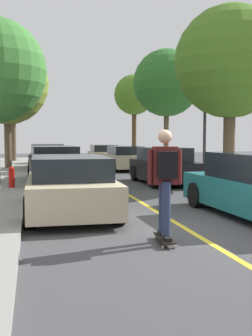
{
  "coord_description": "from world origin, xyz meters",
  "views": [
    {
      "loc": [
        -2.91,
        -7.16,
        1.78
      ],
      "look_at": [
        -0.23,
        4.74,
        0.89
      ],
      "focal_mm": 44.7,
      "sensor_mm": 36.0,
      "label": 1
    }
  ],
  "objects": [
    {
      "name": "skateboarder",
      "position": [
        -0.76,
        -0.57,
        1.14
      ],
      "size": [
        0.59,
        0.71,
        1.81
      ],
      "color": "black",
      "rests_on": "skateboard"
    },
    {
      "name": "street_tree_left_near",
      "position": [
        -4.18,
        16.51,
        4.71
      ],
      "size": [
        4.5,
        4.5,
        6.83
      ],
      "color": "brown",
      "rests_on": "sidewalk_left"
    },
    {
      "name": "parked_car_right_far",
      "position": [
        2.07,
        15.12,
        0.65
      ],
      "size": [
        1.84,
        4.05,
        1.31
      ],
      "color": "#BCAD89",
      "rests_on": "ground"
    },
    {
      "name": "street_tree_right_near",
      "position": [
        4.18,
        14.38,
        4.67
      ],
      "size": [
        3.58,
        3.58,
        6.34
      ],
      "color": "brown",
      "rests_on": "sidewalk_right"
    },
    {
      "name": "street_tree_right_far",
      "position": [
        4.18,
        21.62,
        4.74
      ],
      "size": [
        2.82,
        2.82,
        6.05
      ],
      "color": "#4C3823",
      "rests_on": "sidewalk_right"
    },
    {
      "name": "street_tree_left_far",
      "position": [
        -4.18,
        23.48,
        4.32
      ],
      "size": [
        3.14,
        3.14,
        5.79
      ],
      "color": "brown",
      "rests_on": "sidewalk_left"
    },
    {
      "name": "center_line",
      "position": [
        0.0,
        4.0,
        0.0
      ],
      "size": [
        0.12,
        39.2,
        0.01
      ],
      "primitive_type": "cube",
      "color": "gold",
      "rests_on": "ground"
    },
    {
      "name": "parked_car_left_nearest",
      "position": [
        -2.07,
        2.47,
        0.67
      ],
      "size": [
        2.05,
        4.16,
        1.35
      ],
      "color": "#BCAD89",
      "rests_on": "ground"
    },
    {
      "name": "fire_hydrant",
      "position": [
        -3.57,
        6.99,
        0.49
      ],
      "size": [
        0.2,
        0.2,
        0.7
      ],
      "color": "#B2140F",
      "rests_on": "sidewalk_left"
    },
    {
      "name": "parked_car_left_far",
      "position": [
        -2.07,
        15.63,
        0.7
      ],
      "size": [
        2.08,
        4.52,
        1.42
      ],
      "color": "#38383D",
      "rests_on": "ground"
    },
    {
      "name": "parked_car_right_near",
      "position": [
        2.07,
        8.2,
        0.67
      ],
      "size": [
        1.94,
        4.04,
        1.39
      ],
      "color": "black",
      "rests_on": "ground"
    },
    {
      "name": "skateboard",
      "position": [
        -0.76,
        -0.54,
        0.09
      ],
      "size": [
        0.31,
        0.86,
        0.1
      ],
      "color": "black",
      "rests_on": "ground"
    },
    {
      "name": "street_tree_right_nearest",
      "position": [
        4.18,
        7.02,
        4.5
      ],
      "size": [
        4.07,
        4.07,
        6.41
      ],
      "color": "brown",
      "rests_on": "sidewalk_right"
    },
    {
      "name": "parked_car_left_near",
      "position": [
        -2.07,
        8.93,
        0.7
      ],
      "size": [
        2.05,
        4.74,
        1.45
      ],
      "color": "black",
      "rests_on": "ground"
    },
    {
      "name": "ground",
      "position": [
        0.0,
        0.0,
        0.0
      ],
      "size": [
        80.0,
        80.0,
        0.0
      ],
      "primitive_type": "plane",
      "color": "#424244"
    },
    {
      "name": "parked_car_right_farthest",
      "position": [
        2.07,
        22.04,
        0.63
      ],
      "size": [
        2.1,
        4.23,
        1.25
      ],
      "color": "#BCAD89",
      "rests_on": "ground"
    },
    {
      "name": "streetlamp",
      "position": [
        3.82,
        8.44,
        3.56
      ],
      "size": [
        0.36,
        0.24,
        6.02
      ],
      "color": "#38383D",
      "rests_on": "sidewalk_right"
    }
  ]
}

